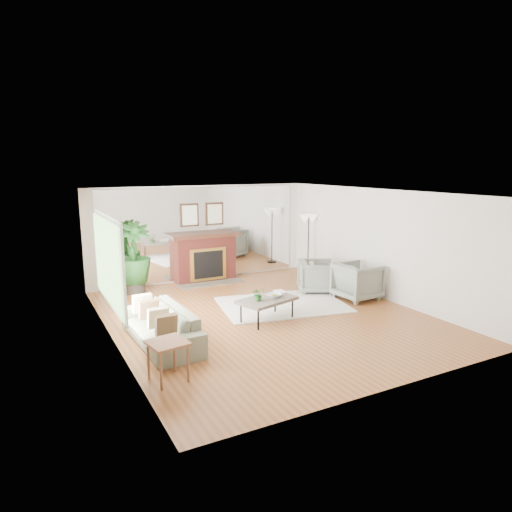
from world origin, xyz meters
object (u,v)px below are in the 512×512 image
fireplace (205,256)px  coffee_table (267,300)px  potted_ficus (133,255)px  armchair_front (358,281)px  armchair_back (316,276)px  side_table (168,348)px  floor_lamp (309,224)px  sofa (161,326)px

fireplace → coffee_table: 3.55m
fireplace → potted_ficus: fireplace is taller
armchair_front → coffee_table: bearing=94.7°
coffee_table → armchair_front: armchair_front is taller
armchair_back → potted_ficus: bearing=90.6°
fireplace → coffee_table: bearing=-91.9°
side_table → potted_ficus: 4.89m
potted_ficus → armchair_front: bearing=-33.6°
fireplace → floor_lamp: (2.70, -0.81, 0.79)m
armchair_back → fireplace: bearing=68.8°
floor_lamp → armchair_back: bearing=-116.9°
armchair_back → side_table: size_ratio=1.44×
armchair_front → sofa: bearing=92.7°
fireplace → potted_ficus: (-1.93, -0.26, 0.25)m
potted_ficus → fireplace: bearing=7.6°
armchair_front → floor_lamp: bearing=-9.1°
side_table → armchair_front: bearing=20.7°
fireplace → floor_lamp: bearing=-16.7°
fireplace → sofa: fireplace is taller
side_table → floor_lamp: size_ratio=0.35×
armchair_back → sofa: bearing=136.2°
coffee_table → armchair_back: size_ratio=1.51×
sofa → potted_ficus: potted_ficus is taller
potted_ficus → floor_lamp: size_ratio=1.00×
armchair_front → potted_ficus: size_ratio=0.54×
fireplace → coffee_table: fireplace is taller
side_table → potted_ficus: (0.66, 4.83, 0.42)m
armchair_front → potted_ficus: bearing=53.2°
fireplace → armchair_front: size_ratio=2.24×
sofa → side_table: sofa is taller
fireplace → armchair_back: 3.01m
potted_ficus → floor_lamp: 4.70m
side_table → floor_lamp: (5.30, 4.28, 0.96)m
fireplace → potted_ficus: 1.97m
coffee_table → side_table: 2.93m
armchair_back → potted_ficus: (-3.90, 2.00, 0.52)m
side_table → coffee_table: bearing=32.0°
side_table → sofa: bearing=77.8°
fireplace → side_table: (-2.60, -5.09, -0.16)m
coffee_table → side_table: bearing=-148.0°
armchair_back → armchair_front: bearing=-124.0°
armchair_front → side_table: (-5.05, -1.91, 0.08)m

